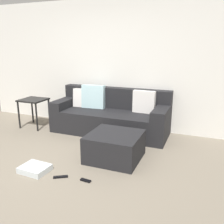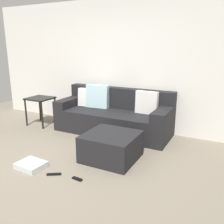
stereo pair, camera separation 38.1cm
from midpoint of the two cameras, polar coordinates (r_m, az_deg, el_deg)
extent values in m
plane|color=slate|center=(3.70, -13.75, -12.65)|extent=(7.95, 7.95, 0.00)
cube|color=silver|center=(5.22, 2.03, 10.96)|extent=(6.12, 0.10, 2.63)
cube|color=black|center=(4.89, 2.37, -2.41)|extent=(2.30, 0.87, 0.44)
cube|color=black|center=(5.07, 4.00, 3.30)|extent=(2.30, 0.21, 0.43)
cube|color=black|center=(5.30, -7.71, 2.32)|extent=(0.25, 0.87, 0.17)
cube|color=black|center=(4.49, 14.38, -0.41)|extent=(0.25, 0.87, 0.17)
cube|color=white|center=(5.22, -3.73, 3.42)|extent=(0.40, 0.20, 0.40)
cube|color=silver|center=(5.08, -1.27, 3.67)|extent=(0.49, 0.21, 0.49)
cube|color=white|center=(4.70, 10.44, 2.17)|extent=(0.44, 0.15, 0.43)
cube|color=black|center=(3.79, 2.72, -8.09)|extent=(0.79, 0.76, 0.41)
cube|color=silver|center=(3.72, -15.63, -11.96)|extent=(0.40, 0.34, 0.08)
cube|color=black|center=(5.48, -14.67, 3.11)|extent=(0.52, 0.49, 0.03)
cylinder|color=black|center=(5.56, -17.69, -0.21)|extent=(0.04, 0.04, 0.58)
cylinder|color=black|center=(5.25, -14.10, -0.82)|extent=(0.04, 0.04, 0.58)
cylinder|color=black|center=(5.86, -14.77, 0.79)|extent=(0.04, 0.04, 0.58)
cylinder|color=black|center=(5.57, -11.23, 0.26)|extent=(0.04, 0.04, 0.58)
cube|color=black|center=(3.33, -4.82, -15.43)|extent=(0.15, 0.06, 0.02)
cube|color=black|center=(3.47, -10.33, -14.22)|extent=(0.19, 0.14, 0.02)
camera|label=1|loc=(0.19, -87.42, 0.71)|focal=39.02mm
camera|label=2|loc=(0.19, 92.58, -0.71)|focal=39.02mm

